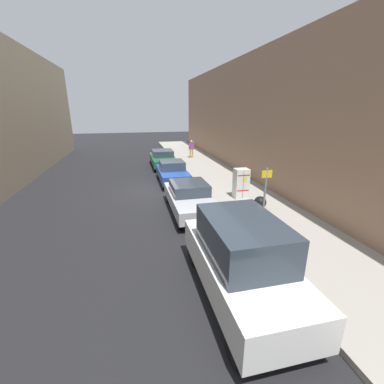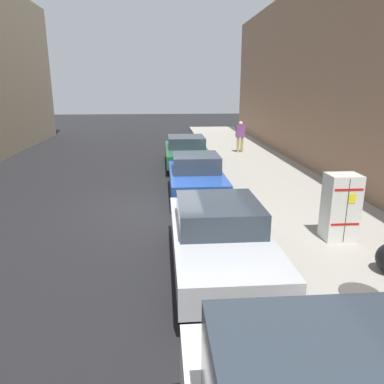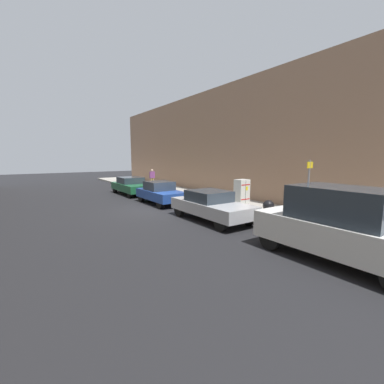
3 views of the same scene
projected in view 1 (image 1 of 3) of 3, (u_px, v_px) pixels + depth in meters
ground_plane at (156, 190)px, 15.56m from camera, size 80.00×80.00×0.00m
sidewalk_slab at (226, 184)px, 16.51m from camera, size 3.91×44.00×0.17m
building_facade_near at (276, 119)px, 15.97m from camera, size 2.44×39.60×8.11m
discarded_refrigerator at (241, 183)px, 13.47m from camera, size 0.73×0.60×1.56m
manhole_cover at (247, 215)px, 11.36m from camera, size 0.70×0.70×0.02m
street_sign_post at (264, 203)px, 8.53m from camera, size 0.36×0.07×2.72m
fire_hydrant at (283, 250)px, 7.87m from camera, size 0.22×0.22×0.76m
trash_bag at (260, 202)px, 12.11m from camera, size 0.59×0.59×0.59m
pedestrian_walking_far at (191, 148)px, 24.45m from camera, size 0.48×0.22×1.65m
parked_sedan_green at (163, 158)px, 21.54m from camera, size 1.90×4.57×1.37m
parked_hatchback_blue at (172, 172)px, 16.86m from camera, size 1.76×3.91×1.43m
parked_sedan_silver at (190, 197)px, 12.02m from camera, size 1.87×4.46×1.40m
parked_van_white at (241, 259)px, 6.48m from camera, size 1.93×4.68×2.17m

